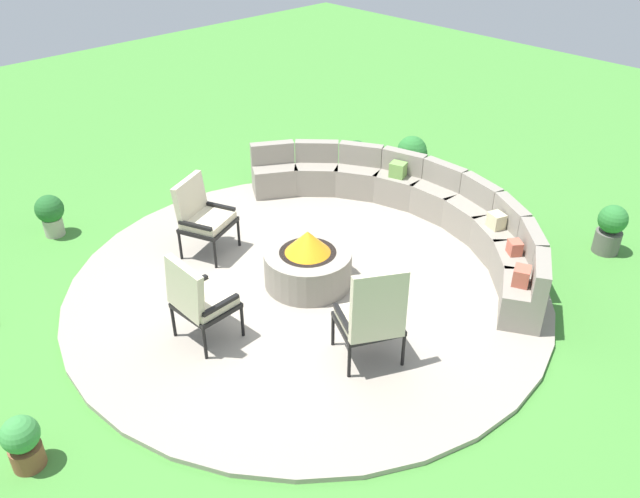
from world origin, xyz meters
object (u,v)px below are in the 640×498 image
Objects in this scene: potted_plant_0 at (356,156)px; potted_plant_3 at (412,154)px; curved_stone_bench at (415,208)px; potted_plant_5 at (50,213)px; potted_plant_1 at (415,158)px; lounge_chair_back_left at (372,315)px; lounge_chair_front_right at (198,298)px; lounge_chair_front_left at (202,215)px; potted_plant_2 at (22,441)px; fire_pit at (308,263)px; potted_plant_4 at (611,228)px.

potted_plant_0 is 0.90× the size of potted_plant_3.
potted_plant_5 is at bearing -132.51° from curved_stone_bench.
curved_stone_bench is 1.77m from potted_plant_1.
curved_stone_bench is 2.87m from lounge_chair_back_left.
lounge_chair_front_left is at bearing 140.70° from lounge_chair_front_right.
potted_plant_1 is 7.05m from potted_plant_2.
curved_stone_bench is at bearing -51.17° from potted_plant_1.
potted_plant_0 is at bearing 70.66° from potted_plant_5.
lounge_chair_back_left is (1.46, -0.49, 0.30)m from fire_pit.
potted_plant_1 is 0.89× the size of potted_plant_3.
lounge_chair_back_left is 2.15× the size of potted_plant_2.
potted_plant_1 is at bearing 101.24° from potted_plant_2.
potted_plant_1 is (-1.11, 1.38, -0.03)m from curved_stone_bench.
lounge_chair_front_left is 3.22m from potted_plant_0.
potted_plant_0 is (-1.78, 4.26, -0.29)m from lounge_chair_front_right.
potted_plant_2 is at bearing -78.08° from potted_plant_3.
lounge_chair_back_left is 4.94m from potted_plant_5.
potted_plant_2 is (1.37, -6.91, -0.03)m from potted_plant_1.
fire_pit reaches higher than potted_plant_5.
potted_plant_3 is at bearing 66.94° from potted_plant_5.
potted_plant_1 is 0.10m from potted_plant_3.
potted_plant_5 reaches higher than potted_plant_0.
potted_plant_4 is 7.43m from potted_plant_5.
fire_pit is 1.82× the size of potted_plant_1.
curved_stone_bench is (0.02, 1.98, 0.02)m from fire_pit.
potted_plant_3 is at bearing 169.65° from potted_plant_1.
fire_pit is 1.56× the size of potted_plant_4.
potted_plant_5 is (-3.35, -3.65, -0.02)m from curved_stone_bench.
lounge_chair_back_left reaches higher than potted_plant_4.
fire_pit is 3.99m from potted_plant_4.
potted_plant_4 is (3.59, 3.85, -0.24)m from lounge_chair_front_left.
lounge_chair_front_right reaches higher than potted_plant_2.
potted_plant_2 is (2.07, -6.28, -0.03)m from potted_plant_0.
lounge_chair_front_right is at bearing 151.93° from lounge_chair_back_left.
lounge_chair_front_right is at bearing -90.05° from fire_pit.
fire_pit is 3.72m from potted_plant_5.
lounge_chair_back_left is at bearing -56.48° from potted_plant_1.
potted_plant_3 is at bearing 130.68° from curved_stone_bench.
lounge_chair_back_left reaches higher than lounge_chair_front_right.
lounge_chair_front_left is 0.96× the size of lounge_chair_front_right.
potted_plant_3 is (0.61, 0.65, 0.04)m from potted_plant_0.
lounge_chair_front_left is at bearing 119.56° from potted_plant_2.
lounge_chair_back_left is 4.69m from potted_plant_3.
lounge_chair_front_left reaches higher than potted_plant_1.
potted_plant_4 is at bearing 16.79° from lounge_chair_back_left.
potted_plant_3 is 3.30m from potted_plant_4.
potted_plant_2 is 0.83× the size of potted_plant_3.
fire_pit is at bearing -56.81° from potted_plant_0.
lounge_chair_front_right is 5.02m from potted_plant_1.
lounge_chair_back_left is 1.78× the size of potted_plant_3.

